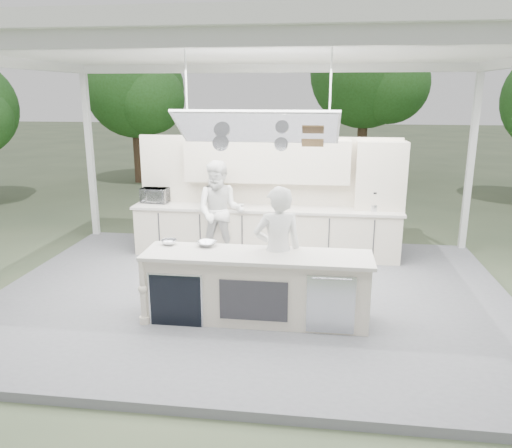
# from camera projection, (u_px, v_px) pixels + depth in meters

# --- Properties ---
(ground) EXTENTS (90.00, 90.00, 0.00)m
(ground) POSITION_uv_depth(u_px,v_px,m) (252.00, 300.00, 7.88)
(ground) COLOR #505A3D
(ground) RESTS_ON ground
(stage_deck) EXTENTS (8.00, 6.00, 0.12)m
(stage_deck) POSITION_uv_depth(u_px,v_px,m) (252.00, 296.00, 7.86)
(stage_deck) COLOR slate
(stage_deck) RESTS_ON ground
(tent) EXTENTS (8.20, 6.20, 3.86)m
(tent) POSITION_uv_depth(u_px,v_px,m) (251.00, 52.00, 6.91)
(tent) COLOR white
(tent) RESTS_ON ground
(demo_island) EXTENTS (3.10, 0.79, 0.95)m
(demo_island) POSITION_uv_depth(u_px,v_px,m) (255.00, 287.00, 6.83)
(demo_island) COLOR beige
(demo_island) RESTS_ON stage_deck
(back_counter) EXTENTS (5.08, 0.72, 0.95)m
(back_counter) POSITION_uv_depth(u_px,v_px,m) (265.00, 231.00, 9.55)
(back_counter) COLOR beige
(back_counter) RESTS_ON stage_deck
(back_wall_unit) EXTENTS (5.05, 0.48, 2.25)m
(back_wall_unit) POSITION_uv_depth(u_px,v_px,m) (290.00, 179.00, 9.44)
(back_wall_unit) COLOR beige
(back_wall_unit) RESTS_ON stage_deck
(tree_cluster) EXTENTS (19.55, 9.40, 5.85)m
(tree_cluster) POSITION_uv_depth(u_px,v_px,m) (288.00, 88.00, 16.42)
(tree_cluster) COLOR #473123
(tree_cluster) RESTS_ON ground
(head_chef) EXTENTS (0.77, 0.62, 1.85)m
(head_chef) POSITION_uv_depth(u_px,v_px,m) (278.00, 252.00, 6.88)
(head_chef) COLOR silver
(head_chef) RESTS_ON stage_deck
(sous_chef) EXTENTS (0.93, 0.73, 1.88)m
(sous_chef) POSITION_uv_depth(u_px,v_px,m) (220.00, 212.00, 9.10)
(sous_chef) COLOR white
(sous_chef) RESTS_ON stage_deck
(toaster_oven) EXTENTS (0.55, 0.40, 0.29)m
(toaster_oven) POSITION_uv_depth(u_px,v_px,m) (155.00, 195.00, 9.79)
(toaster_oven) COLOR silver
(toaster_oven) RESTS_ON back_counter
(bowl_large) EXTENTS (0.35, 0.35, 0.07)m
(bowl_large) POSITION_uv_depth(u_px,v_px,m) (206.00, 244.00, 7.04)
(bowl_large) COLOR silver
(bowl_large) RESTS_ON demo_island
(bowl_small) EXTENTS (0.29, 0.29, 0.07)m
(bowl_small) POSITION_uv_depth(u_px,v_px,m) (169.00, 242.00, 7.11)
(bowl_small) COLOR silver
(bowl_small) RESTS_ON demo_island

